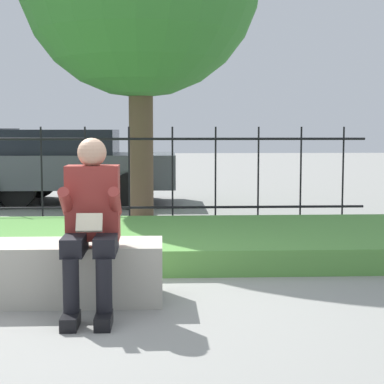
% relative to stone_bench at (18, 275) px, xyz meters
% --- Properties ---
extents(ground_plane, '(60.00, 60.00, 0.00)m').
position_rel_stone_bench_xyz_m(ground_plane, '(0.38, 0.00, -0.20)').
color(ground_plane, gray).
extents(stone_bench, '(2.20, 0.56, 0.45)m').
position_rel_stone_bench_xyz_m(stone_bench, '(0.00, 0.00, 0.00)').
color(stone_bench, '#B7B2A3').
rests_on(stone_bench, ground_plane).
extents(person_seated_reader, '(0.42, 0.73, 1.25)m').
position_rel_stone_bench_xyz_m(person_seated_reader, '(0.60, -0.32, 0.48)').
color(person_seated_reader, black).
rests_on(person_seated_reader, ground_plane).
extents(grass_berm, '(8.90, 2.34, 0.24)m').
position_rel_stone_bench_xyz_m(grass_berm, '(0.38, 1.87, -0.08)').
color(grass_berm, '#569342').
rests_on(grass_berm, ground_plane).
extents(iron_fence, '(6.90, 0.03, 1.34)m').
position_rel_stone_bench_xyz_m(iron_fence, '(0.38, 3.65, 0.51)').
color(iron_fence, black).
rests_on(iron_fence, ground_plane).
extents(car_parked_center, '(3.93, 1.94, 1.30)m').
position_rel_stone_bench_xyz_m(car_parked_center, '(-0.65, 6.53, 0.50)').
color(car_parked_center, '#4C5156').
rests_on(car_parked_center, ground_plane).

